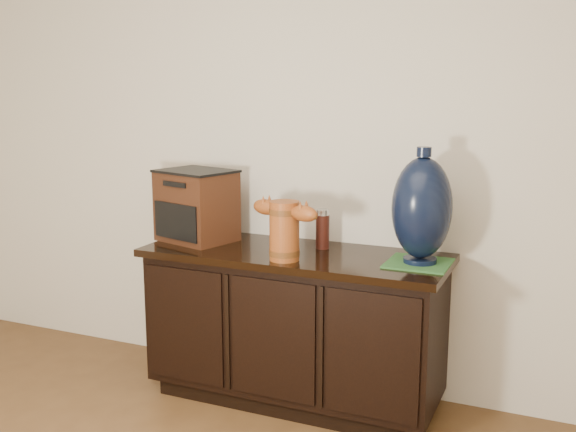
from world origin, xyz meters
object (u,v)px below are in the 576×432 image
at_px(tv_radio, 197,206).
at_px(lamp_base, 422,208).
at_px(sideboard, 295,325).
at_px(spray_can, 323,229).
at_px(terracotta_vessel, 284,227).

relative_size(tv_radio, lamp_base, 0.83).
height_order(sideboard, tv_radio, tv_radio).
bearing_deg(lamp_base, spray_can, 168.26).
bearing_deg(spray_can, sideboard, -130.61).
relative_size(lamp_base, spray_can, 2.65).
relative_size(tv_radio, spray_can, 2.21).
bearing_deg(tv_radio, lamp_base, 15.53).
height_order(sideboard, spray_can, spray_can).
relative_size(terracotta_vessel, spray_can, 1.97).
bearing_deg(lamp_base, tv_radio, 179.54).
distance_m(terracotta_vessel, tv_radio, 0.60).
relative_size(sideboard, terracotta_vessel, 3.84).
bearing_deg(sideboard, lamp_base, 0.92).
distance_m(terracotta_vessel, spray_can, 0.29).
xyz_separation_m(terracotta_vessel, tv_radio, (-0.57, 0.18, 0.03)).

